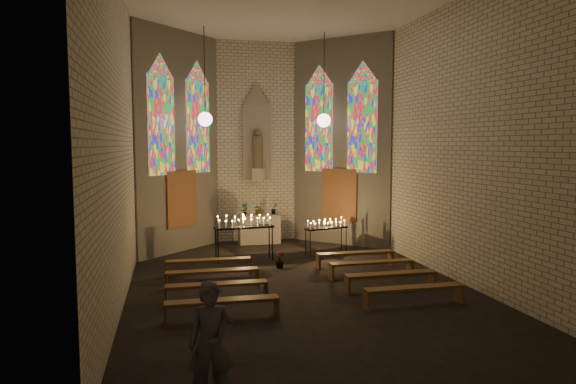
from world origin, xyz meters
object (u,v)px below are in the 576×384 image
at_px(altar, 259,229).
at_px(votive_stand_left, 244,224).
at_px(votive_stand_right, 326,226).
at_px(aisle_flower_pot, 280,260).
at_px(visitor, 211,345).

distance_m(altar, votive_stand_left, 2.79).
relative_size(votive_stand_left, votive_stand_right, 1.22).
relative_size(altar, votive_stand_left, 0.79).
bearing_deg(votive_stand_left, aisle_flower_pot, -58.93).
distance_m(aisle_flower_pot, votive_stand_right, 2.42).
height_order(aisle_flower_pot, visitor, visitor).
relative_size(votive_stand_right, visitor, 0.88).
relative_size(altar, votive_stand_right, 0.96).
height_order(votive_stand_left, votive_stand_right, votive_stand_left).
relative_size(aisle_flower_pot, votive_stand_right, 0.31).
height_order(altar, votive_stand_left, votive_stand_left).
bearing_deg(votive_stand_right, aisle_flower_pot, -156.21).
xyz_separation_m(votive_stand_right, visitor, (-4.24, -8.67, -0.07)).
xyz_separation_m(aisle_flower_pot, votive_stand_right, (1.81, 1.47, 0.67)).
bearing_deg(votive_stand_right, altar, 112.91).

